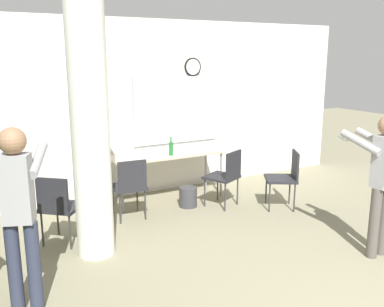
% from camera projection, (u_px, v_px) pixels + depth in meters
% --- Properties ---
extents(wall_back, '(8.00, 0.15, 2.80)m').
position_uv_depth(wall_back, '(140.00, 109.00, 6.87)').
color(wall_back, silver).
rests_on(wall_back, ground_plane).
extents(support_pillar, '(0.42, 0.42, 2.80)m').
position_uv_depth(support_pillar, '(90.00, 134.00, 4.65)').
color(support_pillar, silver).
rests_on(support_pillar, ground_plane).
extents(folding_table, '(1.81, 0.61, 0.75)m').
position_uv_depth(folding_table, '(167.00, 157.00, 6.67)').
color(folding_table, beige).
rests_on(folding_table, ground_plane).
extents(bottle_on_table, '(0.06, 0.06, 0.29)m').
position_uv_depth(bottle_on_table, '(171.00, 148.00, 6.51)').
color(bottle_on_table, '#1E6B2D').
rests_on(bottle_on_table, folding_table).
extents(waste_bin, '(0.27, 0.27, 0.30)m').
position_uv_depth(waste_bin, '(188.00, 197.00, 6.45)').
color(waste_bin, '#38383D').
rests_on(waste_bin, ground_plane).
extents(chair_near_pillar, '(0.62, 0.62, 0.87)m').
position_uv_depth(chair_near_pillar, '(59.00, 204.00, 5.08)').
color(chair_near_pillar, '#232328').
rests_on(chair_near_pillar, ground_plane).
extents(chair_mid_room, '(0.60, 0.60, 0.87)m').
position_uv_depth(chair_mid_room, '(286.00, 175.00, 6.32)').
color(chair_mid_room, '#232328').
rests_on(chair_mid_room, ground_plane).
extents(chair_table_left, '(0.46, 0.46, 0.87)m').
position_uv_depth(chair_table_left, '(130.00, 184.00, 5.87)').
color(chair_table_left, '#232328').
rests_on(chair_table_left, ground_plane).
extents(chair_table_right, '(0.59, 0.59, 0.87)m').
position_uv_depth(chair_table_right, '(226.00, 174.00, 6.38)').
color(chair_table_right, '#232328').
rests_on(chair_table_right, ground_plane).
extents(person_playing_side, '(0.38, 0.63, 1.62)m').
position_uv_depth(person_playing_side, '(381.00, 175.00, 4.71)').
color(person_playing_side, '#514C47').
rests_on(person_playing_side, ground_plane).
extents(person_watching_back, '(0.52, 0.67, 1.66)m').
position_uv_depth(person_watching_back, '(19.00, 206.00, 3.66)').
color(person_watching_back, '#2D3347').
rests_on(person_watching_back, ground_plane).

